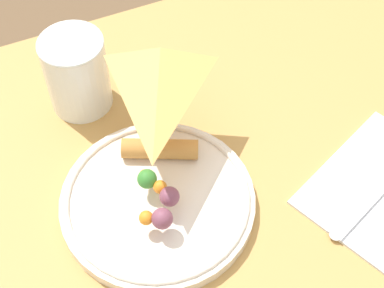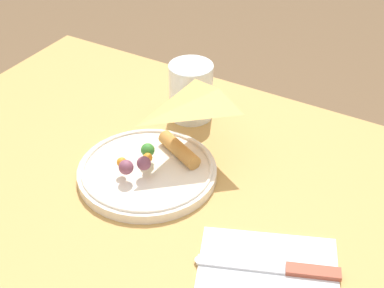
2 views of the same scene
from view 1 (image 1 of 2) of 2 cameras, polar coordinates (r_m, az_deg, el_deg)
name	(u,v)px [view 1 (image 1 of 2)]	position (r m, az deg, el deg)	size (l,w,h in m)	color
dining_table	(192,288)	(0.77, -0.01, -13.81)	(0.94, 0.80, 0.74)	tan
plate_pizza	(157,200)	(0.68, -3.37, -5.46)	(0.23, 0.23, 0.05)	silver
milk_glass	(77,74)	(0.76, -11.10, 6.70)	(0.08, 0.08, 0.11)	white
napkin_folded	(381,187)	(0.74, 17.87, -3.96)	(0.23, 0.20, 0.00)	silver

